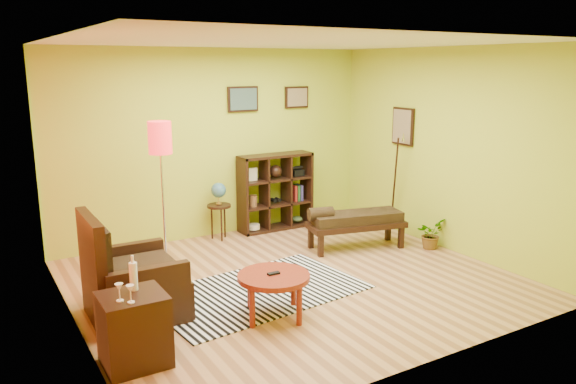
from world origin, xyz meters
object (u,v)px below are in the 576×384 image
cube_shelf (276,192)px  bench (354,221)px  armchair (130,285)px  globe_table (219,197)px  potted_plant (430,237)px  coffee_table (274,280)px  side_cabinet (134,329)px  floor_lamp (161,152)px

cube_shelf → bench: 1.50m
bench → armchair: bearing=-169.8°
globe_table → bench: bearing=-43.3°
armchair → bench: 3.38m
globe_table → potted_plant: size_ratio=2.02×
armchair → coffee_table: bearing=-30.5°
armchair → bench: bearing=10.2°
globe_table → side_cabinet: bearing=-125.6°
potted_plant → bench: bearing=149.3°
globe_table → bench: 2.02m
cube_shelf → side_cabinet: bearing=-136.2°
coffee_table → side_cabinet: size_ratio=0.78×
coffee_table → bench: size_ratio=0.51×
floor_lamp → bench: floor_lamp is taller
side_cabinet → armchair: bearing=76.6°
globe_table → potted_plant: 3.11m
armchair → side_cabinet: 0.99m
cube_shelf → floor_lamp: bearing=-154.3°
coffee_table → potted_plant: coffee_table is taller
floor_lamp → coffee_table: bearing=-71.8°
side_cabinet → cube_shelf: (3.11, 2.99, 0.27)m
side_cabinet → floor_lamp: size_ratio=0.50×
coffee_table → floor_lamp: floor_lamp is taller
cube_shelf → potted_plant: cube_shelf is taller
cube_shelf → globe_table: bearing=-177.1°
armchair → cube_shelf: bearing=35.0°
armchair → globe_table: 2.74m
globe_table → armchair: bearing=-133.6°
armchair → side_cabinet: size_ratio=1.17×
side_cabinet → potted_plant: bearing=12.6°
armchair → side_cabinet: armchair is taller
floor_lamp → globe_table: bearing=40.5°
floor_lamp → cube_shelf: 2.59m
armchair → bench: size_ratio=0.77×
coffee_table → globe_table: (0.60, 2.72, 0.26)m
armchair → globe_table: (1.87, 1.97, 0.31)m
floor_lamp → bench: size_ratio=1.31×
bench → globe_table: bearing=136.7°
side_cabinet → cube_shelf: 4.32m
floor_lamp → bench: 2.88m
armchair → side_cabinet: (-0.23, -0.97, -0.01)m
globe_table → potted_plant: bearing=-38.8°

